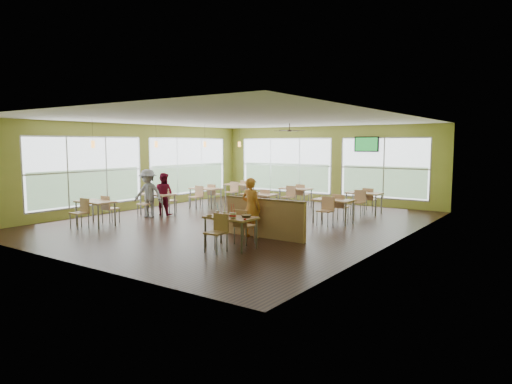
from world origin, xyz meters
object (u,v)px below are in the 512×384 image
at_px(half_wall_divider, 265,218).
at_px(man_plaid, 251,208).
at_px(main_table, 231,222).
at_px(food_basket, 246,216).

relative_size(half_wall_divider, man_plaid, 1.51).
bearing_deg(half_wall_divider, man_plaid, -147.56).
distance_m(main_table, half_wall_divider, 1.45).
relative_size(main_table, man_plaid, 0.96).
height_order(main_table, man_plaid, man_plaid).
relative_size(main_table, half_wall_divider, 0.63).
distance_m(half_wall_divider, man_plaid, 0.45).
relative_size(main_table, food_basket, 6.20).
bearing_deg(half_wall_divider, main_table, -90.00).
bearing_deg(main_table, half_wall_divider, 90.00).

